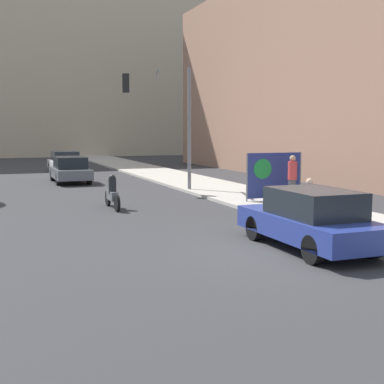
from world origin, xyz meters
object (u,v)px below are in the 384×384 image
at_px(car_on_road_midblock, 65,162).
at_px(motorcycle_on_road, 112,194).
at_px(car_on_road_nearest, 70,170).
at_px(jogger_on_sidewalk, 292,178).
at_px(parked_car_curbside, 311,219).
at_px(seated_protester, 310,196).
at_px(traffic_light_pole, 165,107).
at_px(protest_banner, 274,175).

xyz_separation_m(car_on_road_midblock, motorcycle_on_road, (-0.55, -17.06, -0.19)).
bearing_deg(car_on_road_nearest, jogger_on_sidewalk, -61.21).
bearing_deg(parked_car_curbside, car_on_road_midblock, 95.62).
relative_size(seated_protester, parked_car_curbside, 0.28).
relative_size(car_on_road_nearest, motorcycle_on_road, 2.01).
relative_size(seated_protester, car_on_road_nearest, 0.29).
bearing_deg(traffic_light_pole, protest_banner, -62.01).
xyz_separation_m(traffic_light_pole, car_on_road_nearest, (-3.51, 5.96, -3.17)).
bearing_deg(motorcycle_on_road, protest_banner, -7.34).
bearing_deg(jogger_on_sidewalk, protest_banner, -67.19).
distance_m(traffic_light_pole, car_on_road_midblock, 13.39).
bearing_deg(motorcycle_on_road, seated_protester, -42.88).
bearing_deg(parked_car_curbside, protest_banner, 66.88).
bearing_deg(car_on_road_nearest, motorcycle_on_road, -89.72).
bearing_deg(car_on_road_midblock, jogger_on_sidewalk, -72.28).
height_order(seated_protester, car_on_road_midblock, car_on_road_midblock).
bearing_deg(motorcycle_on_road, jogger_on_sidewalk, -14.15).
xyz_separation_m(parked_car_curbside, motorcycle_on_road, (-3.04, 8.22, -0.19)).
bearing_deg(car_on_road_midblock, motorcycle_on_road, -91.86).
relative_size(traffic_light_pole, car_on_road_midblock, 1.22).
bearing_deg(jogger_on_sidewalk, seated_protester, 70.08).
bearing_deg(jogger_on_sidewalk, car_on_road_nearest, -59.00).
distance_m(parked_car_curbside, motorcycle_on_road, 8.77).
height_order(jogger_on_sidewalk, traffic_light_pole, traffic_light_pole).
bearing_deg(car_on_road_midblock, traffic_light_pole, -77.08).
xyz_separation_m(traffic_light_pole, car_on_road_midblock, (-2.91, 12.68, -3.15)).
xyz_separation_m(protest_banner, car_on_road_nearest, (-6.26, 11.13, -0.39)).
relative_size(jogger_on_sidewalk, protest_banner, 0.74).
bearing_deg(car_on_road_nearest, seated_protester, -70.84).
distance_m(seated_protester, parked_car_curbside, 4.01).
distance_m(protest_banner, car_on_road_nearest, 12.77).
relative_size(protest_banner, car_on_road_nearest, 0.56).
bearing_deg(seated_protester, car_on_road_midblock, 100.80).
distance_m(jogger_on_sidewalk, parked_car_curbside, 7.45).
bearing_deg(jogger_on_sidewalk, car_on_road_midblock, -70.07).
bearing_deg(traffic_light_pole, jogger_on_sidewalk, -63.00).
height_order(protest_banner, motorcycle_on_road, protest_banner).
bearing_deg(traffic_light_pole, motorcycle_on_road, -128.39).
height_order(jogger_on_sidewalk, car_on_road_midblock, jogger_on_sidewalk).
bearing_deg(seated_protester, parked_car_curbside, -124.18).
relative_size(jogger_on_sidewalk, motorcycle_on_road, 0.83).
relative_size(jogger_on_sidewalk, traffic_light_pole, 0.32).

